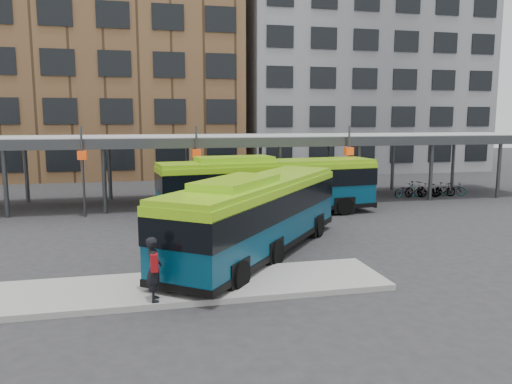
{
  "coord_description": "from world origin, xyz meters",
  "views": [
    {
      "loc": [
        -5.96,
        -17.81,
        5.2
      ],
      "look_at": [
        -0.79,
        4.68,
        1.8
      ],
      "focal_mm": 35.0,
      "sensor_mm": 36.0,
      "label": 1
    }
  ],
  "objects": [
    {
      "name": "pedestrian",
      "position": [
        -5.72,
        -4.21,
        1.1
      ],
      "size": [
        0.45,
        0.69,
        1.81
      ],
      "rotation": [
        0.0,
        0.0,
        1.6
      ],
      "color": "black",
      "rests_on": "boarding_island"
    },
    {
      "name": "building_brick",
      "position": [
        -10.0,
        32.0,
        11.0
      ],
      "size": [
        26.0,
        14.0,
        22.0
      ],
      "primitive_type": "cube",
      "color": "brown",
      "rests_on": "ground"
    },
    {
      "name": "bus_rear",
      "position": [
        0.62,
        7.81,
        1.7
      ],
      "size": [
        12.04,
        3.91,
        3.26
      ],
      "rotation": [
        0.0,
        0.0,
        0.12
      ],
      "color": "#073750",
      "rests_on": "ground"
    },
    {
      "name": "bike_rack",
      "position": [
        12.85,
        11.89,
        0.47
      ],
      "size": [
        5.37,
        1.19,
        1.07
      ],
      "color": "slate",
      "rests_on": "ground"
    },
    {
      "name": "boarding_island",
      "position": [
        -5.5,
        -3.0,
        0.09
      ],
      "size": [
        14.0,
        3.0,
        0.18
      ],
      "primitive_type": "cube",
      "color": "gray",
      "rests_on": "ground"
    },
    {
      "name": "canopy",
      "position": [
        -0.06,
        12.87,
        3.91
      ],
      "size": [
        40.0,
        6.53,
        4.8
      ],
      "color": "#999B9E",
      "rests_on": "ground"
    },
    {
      "name": "ground",
      "position": [
        0.0,
        0.0,
        0.0
      ],
      "size": [
        120.0,
        120.0,
        0.0
      ],
      "primitive_type": "plane",
      "color": "#28282B",
      "rests_on": "ground"
    },
    {
      "name": "bus_front",
      "position": [
        -1.68,
        0.36,
        1.65
      ],
      "size": [
        8.96,
        10.61,
        3.17
      ],
      "rotation": [
        0.0,
        0.0,
        0.91
      ],
      "color": "#073750",
      "rests_on": "ground"
    },
    {
      "name": "building_grey",
      "position": [
        16.0,
        32.0,
        10.0
      ],
      "size": [
        24.0,
        14.0,
        20.0
      ],
      "primitive_type": "cube",
      "color": "slate",
      "rests_on": "ground"
    }
  ]
}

